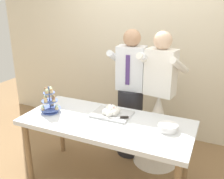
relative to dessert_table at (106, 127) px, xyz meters
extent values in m
cube|color=beige|center=(0.00, 1.41, 0.75)|extent=(5.20, 0.10, 2.90)
cube|color=silver|center=(0.00, 0.00, 0.05)|extent=(1.80, 0.80, 0.05)
cylinder|color=olive|center=(-0.82, -0.32, -0.34)|extent=(0.06, 0.06, 0.72)
cylinder|color=olive|center=(-0.82, 0.32, -0.34)|extent=(0.06, 0.06, 0.72)
cylinder|color=olive|center=(0.82, 0.32, -0.34)|extent=(0.06, 0.06, 0.72)
cylinder|color=#4C66B2|center=(-0.67, -0.06, 0.08)|extent=(0.17, 0.17, 0.01)
cylinder|color=#4C66B2|center=(-0.67, -0.06, 0.23)|extent=(0.01, 0.01, 0.31)
cylinder|color=#4C66B2|center=(-0.67, -0.06, 0.12)|extent=(0.23, 0.23, 0.01)
cylinder|color=#D1B784|center=(-0.58, -0.06, 0.14)|extent=(0.04, 0.04, 0.03)
sphere|color=beige|center=(-0.58, -0.06, 0.16)|extent=(0.04, 0.04, 0.04)
cylinder|color=#D1B784|center=(-0.70, 0.02, 0.14)|extent=(0.04, 0.04, 0.03)
sphere|color=brown|center=(-0.70, 0.02, 0.16)|extent=(0.04, 0.04, 0.04)
cylinder|color=#D1B784|center=(-0.71, -0.14, 0.14)|extent=(0.04, 0.04, 0.03)
sphere|color=beige|center=(-0.71, -0.14, 0.16)|extent=(0.04, 0.04, 0.04)
cylinder|color=#4C66B2|center=(-0.67, -0.06, 0.21)|extent=(0.18, 0.18, 0.01)
cylinder|color=#D1B784|center=(-0.60, -0.07, 0.23)|extent=(0.04, 0.04, 0.03)
sphere|color=brown|center=(-0.60, -0.07, 0.25)|extent=(0.04, 0.04, 0.04)
cylinder|color=#D1B784|center=(-0.66, 0.00, 0.23)|extent=(0.04, 0.04, 0.03)
sphere|color=#D6B27A|center=(-0.66, 0.00, 0.25)|extent=(0.04, 0.04, 0.04)
cylinder|color=#D1B784|center=(-0.73, -0.06, 0.23)|extent=(0.04, 0.04, 0.03)
sphere|color=beige|center=(-0.73, -0.06, 0.25)|extent=(0.04, 0.04, 0.04)
cylinder|color=#D1B784|center=(-0.67, -0.13, 0.23)|extent=(0.04, 0.04, 0.03)
sphere|color=#D6B27A|center=(-0.67, -0.13, 0.25)|extent=(0.04, 0.04, 0.04)
cylinder|color=#4C66B2|center=(-0.67, -0.06, 0.31)|extent=(0.13, 0.13, 0.01)
cylinder|color=#D1B784|center=(-0.63, -0.07, 0.33)|extent=(0.04, 0.04, 0.03)
sphere|color=#D6B27A|center=(-0.63, -0.07, 0.35)|extent=(0.04, 0.04, 0.04)
cylinder|color=#D1B784|center=(-0.67, -0.03, 0.33)|extent=(0.04, 0.04, 0.03)
sphere|color=beige|center=(-0.67, -0.03, 0.35)|extent=(0.04, 0.04, 0.04)
cylinder|color=#D1B784|center=(-0.70, -0.06, 0.33)|extent=(0.04, 0.04, 0.03)
sphere|color=brown|center=(-0.70, -0.06, 0.35)|extent=(0.04, 0.04, 0.04)
cylinder|color=#D1B784|center=(-0.66, -0.10, 0.33)|extent=(0.04, 0.04, 0.03)
sphere|color=beige|center=(-0.66, -0.10, 0.35)|extent=(0.04, 0.04, 0.04)
cube|color=silver|center=(0.00, 0.15, 0.09)|extent=(0.42, 0.31, 0.02)
sphere|color=white|center=(0.05, 0.15, 0.13)|extent=(0.08, 0.08, 0.08)
sphere|color=white|center=(0.04, 0.19, 0.12)|extent=(0.07, 0.07, 0.07)
sphere|color=white|center=(0.00, 0.19, 0.13)|extent=(0.08, 0.08, 0.08)
sphere|color=white|center=(-0.05, 0.21, 0.13)|extent=(0.09, 0.09, 0.09)
sphere|color=white|center=(-0.05, 0.15, 0.12)|extent=(0.08, 0.08, 0.08)
sphere|color=white|center=(-0.05, 0.10, 0.12)|extent=(0.07, 0.07, 0.07)
sphere|color=white|center=(0.00, 0.07, 0.12)|extent=(0.07, 0.07, 0.07)
sphere|color=white|center=(0.04, 0.11, 0.13)|extent=(0.08, 0.08, 0.08)
sphere|color=white|center=(0.00, 0.15, 0.14)|extent=(0.11, 0.11, 0.11)
sphere|color=#DB474C|center=(-0.01, 0.16, 0.18)|extent=(0.02, 0.02, 0.02)
sphere|color=#DB474C|center=(0.00, 0.14, 0.18)|extent=(0.02, 0.02, 0.02)
sphere|color=#2D1938|center=(-0.01, 0.14, 0.17)|extent=(0.02, 0.02, 0.02)
sphere|color=#2D1938|center=(-0.01, 0.16, 0.19)|extent=(0.02, 0.02, 0.02)
sphere|color=#DB474C|center=(0.03, 0.13, 0.18)|extent=(0.02, 0.02, 0.02)
cube|color=silver|center=(0.03, 0.04, 0.10)|extent=(0.22, 0.10, 0.00)
cube|color=black|center=(0.17, 0.09, 0.11)|extent=(0.09, 0.06, 0.02)
cylinder|color=white|center=(0.64, 0.06, 0.08)|extent=(0.19, 0.19, 0.01)
cylinder|color=white|center=(0.64, 0.06, 0.09)|extent=(0.19, 0.19, 0.01)
cylinder|color=white|center=(0.63, 0.06, 0.10)|extent=(0.19, 0.19, 0.01)
cylinder|color=white|center=(0.64, 0.06, 0.11)|extent=(0.19, 0.19, 0.01)
cylinder|color=white|center=(0.63, 0.06, 0.12)|extent=(0.19, 0.19, 0.01)
cylinder|color=white|center=(0.64, 0.06, 0.13)|extent=(0.19, 0.19, 0.01)
cylinder|color=#232328|center=(0.03, 0.66, -0.24)|extent=(0.32, 0.32, 0.92)
cube|color=white|center=(0.03, 0.66, 0.49)|extent=(0.35, 0.22, 0.54)
sphere|color=tan|center=(0.03, 0.66, 0.85)|extent=(0.21, 0.21, 0.21)
cylinder|color=white|center=(-0.17, 0.65, 0.60)|extent=(0.11, 0.49, 0.28)
cylinder|color=white|center=(0.21, 0.67, 0.60)|extent=(0.11, 0.49, 0.28)
cube|color=#4C3372|center=(0.02, 0.55, 0.49)|extent=(0.05, 0.02, 0.36)
cone|color=white|center=(0.40, 0.62, -0.24)|extent=(0.56, 0.56, 0.92)
cube|color=white|center=(0.40, 0.62, 0.49)|extent=(0.37, 0.25, 0.54)
sphere|color=beige|center=(0.40, 0.62, 0.85)|extent=(0.21, 0.21, 0.21)
cylinder|color=white|center=(0.24, 0.65, 0.60)|extent=(0.16, 0.49, 0.28)
cylinder|color=white|center=(0.61, 0.58, 0.60)|extent=(0.16, 0.49, 0.28)
camera|label=1|loc=(1.03, -2.15, 1.27)|focal=40.42mm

